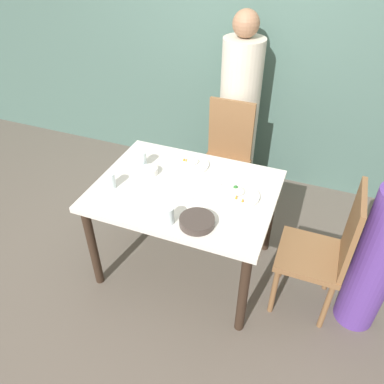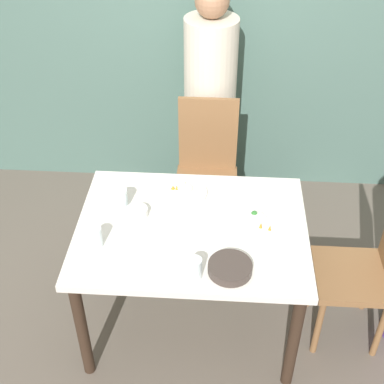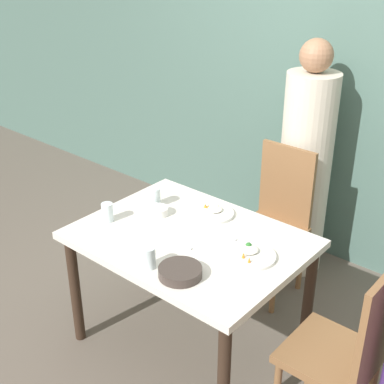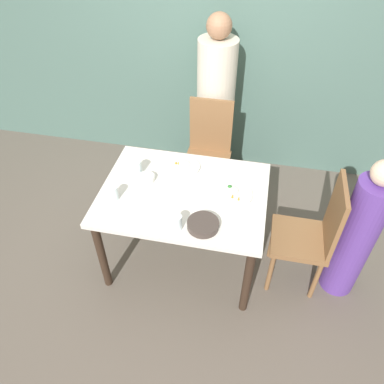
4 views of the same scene
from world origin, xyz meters
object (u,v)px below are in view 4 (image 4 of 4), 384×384
(person_child, at_px, (356,236))
(bowl_curry, at_px, (203,224))
(plate_rice_adult, at_px, (184,167))
(chair_child_spot, at_px, (312,233))
(chair_adult_spot, at_px, (208,151))
(glass_water_tall, at_px, (113,193))
(person_adult, at_px, (215,111))

(person_child, distance_m, bowl_curry, 1.09)
(person_child, xyz_separation_m, plate_rice_adult, (-1.28, 0.28, 0.18))
(chair_child_spot, relative_size, bowl_curry, 4.74)
(bowl_curry, distance_m, plate_rice_adult, 0.62)
(chair_child_spot, bearing_deg, chair_adult_spot, -132.35)
(chair_adult_spot, xyz_separation_m, person_child, (1.18, -0.81, 0.04))
(bowl_curry, bearing_deg, plate_rice_adult, 114.08)
(glass_water_tall, bearing_deg, chair_child_spot, 6.08)
(chair_adult_spot, bearing_deg, glass_water_tall, -117.71)
(chair_adult_spot, xyz_separation_m, chair_child_spot, (0.89, -0.81, 0.00))
(person_adult, bearing_deg, plate_rice_adult, -96.77)
(plate_rice_adult, distance_m, glass_water_tall, 0.59)
(plate_rice_adult, xyz_separation_m, glass_water_tall, (-0.40, -0.43, 0.04))
(glass_water_tall, bearing_deg, person_adult, 68.74)
(person_child, height_order, plate_rice_adult, person_child)
(chair_adult_spot, bearing_deg, person_child, -34.48)
(person_child, bearing_deg, plate_rice_adult, 167.49)
(person_child, distance_m, plate_rice_adult, 1.33)
(chair_adult_spot, height_order, glass_water_tall, chair_adult_spot)
(chair_child_spot, xyz_separation_m, glass_water_tall, (-1.39, -0.15, 0.26))
(chair_child_spot, distance_m, bowl_curry, 0.82)
(plate_rice_adult, bearing_deg, bowl_curry, -65.92)
(chair_child_spot, height_order, person_adult, person_adult)
(chair_adult_spot, xyz_separation_m, bowl_curry, (0.15, -1.09, 0.23))
(person_child, height_order, glass_water_tall, person_child)
(chair_adult_spot, xyz_separation_m, plate_rice_adult, (-0.10, -0.53, 0.22))
(chair_adult_spot, relative_size, plate_rice_adult, 4.04)
(chair_adult_spot, bearing_deg, chair_child_spot, -42.35)
(plate_rice_adult, bearing_deg, chair_adult_spot, 79.00)
(bowl_curry, height_order, plate_rice_adult, bowl_curry)
(chair_adult_spot, bearing_deg, person_adult, 90.00)
(plate_rice_adult, relative_size, glass_water_tall, 2.27)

